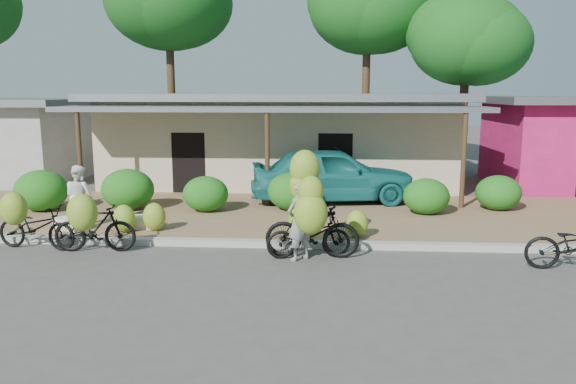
{
  "coord_description": "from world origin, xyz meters",
  "views": [
    {
      "loc": [
        1.7,
        -10.02,
        3.39
      ],
      "look_at": [
        0.86,
        2.26,
        1.2
      ],
      "focal_mm": 35.0,
      "sensor_mm": 36.0,
      "label": 1
    }
  ],
  "objects_px": {
    "tree_near_right": "(462,37)",
    "bike_right": "(312,224)",
    "bike_far_left": "(34,225)",
    "vendor": "(300,221)",
    "bike_center": "(307,214)",
    "teal_van": "(332,174)",
    "sack_far": "(69,224)",
    "sack_near": "(136,222)",
    "bystander": "(79,196)",
    "tree_center_right": "(363,5)",
    "bike_left": "(92,225)"
  },
  "relations": [
    {
      "from": "bike_right",
      "to": "tree_center_right",
      "type": "bearing_deg",
      "value": -5.49
    },
    {
      "from": "tree_near_right",
      "to": "teal_van",
      "type": "distance_m",
      "value": 10.64
    },
    {
      "from": "bike_far_left",
      "to": "sack_near",
      "type": "height_order",
      "value": "bike_far_left"
    },
    {
      "from": "sack_near",
      "to": "vendor",
      "type": "distance_m",
      "value": 4.6
    },
    {
      "from": "bike_far_left",
      "to": "bike_center",
      "type": "height_order",
      "value": "bike_center"
    },
    {
      "from": "tree_near_right",
      "to": "bike_right",
      "type": "distance_m",
      "value": 15.54
    },
    {
      "from": "bike_far_left",
      "to": "bike_right",
      "type": "distance_m",
      "value": 6.05
    },
    {
      "from": "bike_center",
      "to": "sack_near",
      "type": "relative_size",
      "value": 2.58
    },
    {
      "from": "tree_center_right",
      "to": "bike_right",
      "type": "xyz_separation_m",
      "value": [
        -1.88,
        -15.52,
        -6.54
      ]
    },
    {
      "from": "tree_center_right",
      "to": "bike_center",
      "type": "xyz_separation_m",
      "value": [
        -2.01,
        -15.11,
        -6.42
      ]
    },
    {
      "from": "bystander",
      "to": "teal_van",
      "type": "xyz_separation_m",
      "value": [
        6.24,
        3.6,
        0.07
      ]
    },
    {
      "from": "tree_center_right",
      "to": "teal_van",
      "type": "xyz_separation_m",
      "value": [
        -1.41,
        -9.86,
        -6.33
      ]
    },
    {
      "from": "tree_center_right",
      "to": "bike_left",
      "type": "relative_size",
      "value": 5.21
    },
    {
      "from": "tree_center_right",
      "to": "vendor",
      "type": "relative_size",
      "value": 5.73
    },
    {
      "from": "tree_near_right",
      "to": "vendor",
      "type": "relative_size",
      "value": 4.6
    },
    {
      "from": "tree_center_right",
      "to": "teal_van",
      "type": "distance_m",
      "value": 11.8
    },
    {
      "from": "bike_center",
      "to": "vendor",
      "type": "height_order",
      "value": "bike_center"
    },
    {
      "from": "tree_near_right",
      "to": "teal_van",
      "type": "height_order",
      "value": "tree_near_right"
    },
    {
      "from": "tree_center_right",
      "to": "sack_far",
      "type": "bearing_deg",
      "value": -119.32
    },
    {
      "from": "bike_left",
      "to": "bike_center",
      "type": "distance_m",
      "value": 4.54
    },
    {
      "from": "sack_near",
      "to": "sack_far",
      "type": "distance_m",
      "value": 1.56
    },
    {
      "from": "bike_right",
      "to": "bystander",
      "type": "relative_size",
      "value": 1.28
    },
    {
      "from": "sack_far",
      "to": "bike_left",
      "type": "bearing_deg",
      "value": -51.23
    },
    {
      "from": "bike_center",
      "to": "sack_far",
      "type": "xyz_separation_m",
      "value": [
        -5.77,
        1.28,
        -0.6
      ]
    },
    {
      "from": "tree_near_right",
      "to": "bystander",
      "type": "relative_size",
      "value": 4.88
    },
    {
      "from": "vendor",
      "to": "bike_center",
      "type": "bearing_deg",
      "value": -149.27
    },
    {
      "from": "bike_center",
      "to": "sack_far",
      "type": "distance_m",
      "value": 5.94
    },
    {
      "from": "tree_center_right",
      "to": "vendor",
      "type": "distance_m",
      "value": 16.97
    },
    {
      "from": "sack_far",
      "to": "vendor",
      "type": "bearing_deg",
      "value": -16.82
    },
    {
      "from": "bike_right",
      "to": "vendor",
      "type": "relative_size",
      "value": 1.21
    },
    {
      "from": "bike_far_left",
      "to": "vendor",
      "type": "distance_m",
      "value": 5.81
    },
    {
      "from": "tree_center_right",
      "to": "tree_near_right",
      "type": "xyz_separation_m",
      "value": [
        4.0,
        -2.0,
        -1.63
      ]
    },
    {
      "from": "tree_center_right",
      "to": "bike_far_left",
      "type": "distance_m",
      "value": 18.41
    },
    {
      "from": "bike_right",
      "to": "bystander",
      "type": "height_order",
      "value": "bike_right"
    },
    {
      "from": "bike_right",
      "to": "bystander",
      "type": "bearing_deg",
      "value": 71.74
    },
    {
      "from": "bystander",
      "to": "bike_far_left",
      "type": "bearing_deg",
      "value": 108.28
    },
    {
      "from": "bike_far_left",
      "to": "sack_far",
      "type": "xyz_separation_m",
      "value": [
        0.15,
        1.36,
        -0.3
      ]
    },
    {
      "from": "bike_far_left",
      "to": "bike_center",
      "type": "bearing_deg",
      "value": -80.02
    },
    {
      "from": "tree_center_right",
      "to": "teal_van",
      "type": "relative_size",
      "value": 1.9
    },
    {
      "from": "tree_center_right",
      "to": "bike_far_left",
      "type": "xyz_separation_m",
      "value": [
        -7.92,
        -15.2,
        -6.72
      ]
    },
    {
      "from": "bike_far_left",
      "to": "sack_far",
      "type": "bearing_deg",
      "value": 2.87
    },
    {
      "from": "tree_center_right",
      "to": "bike_left",
      "type": "height_order",
      "value": "tree_center_right"
    },
    {
      "from": "bike_center",
      "to": "teal_van",
      "type": "relative_size",
      "value": 0.45
    },
    {
      "from": "sack_far",
      "to": "bike_right",
      "type": "bearing_deg",
      "value": -15.95
    },
    {
      "from": "tree_near_right",
      "to": "bike_far_left",
      "type": "relative_size",
      "value": 3.83
    },
    {
      "from": "bike_far_left",
      "to": "tree_near_right",
      "type": "bearing_deg",
      "value": -32.95
    },
    {
      "from": "bike_right",
      "to": "sack_far",
      "type": "height_order",
      "value": "bike_right"
    },
    {
      "from": "sack_near",
      "to": "teal_van",
      "type": "relative_size",
      "value": 0.17
    },
    {
      "from": "bike_center",
      "to": "bystander",
      "type": "relative_size",
      "value": 1.44
    },
    {
      "from": "bike_center",
      "to": "vendor",
      "type": "relative_size",
      "value": 1.35
    }
  ]
}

